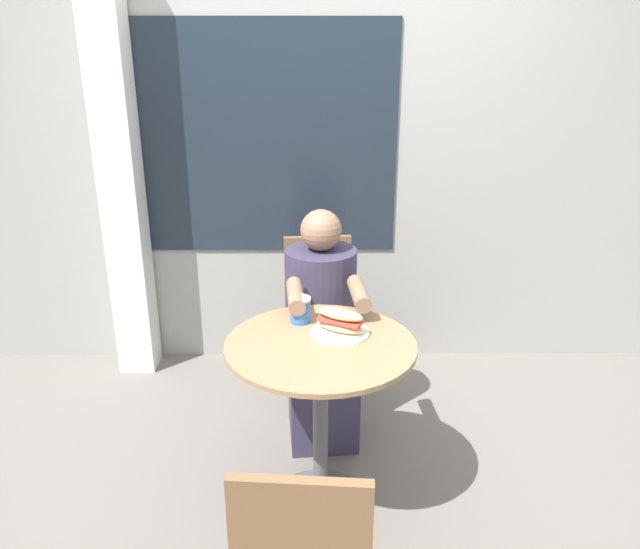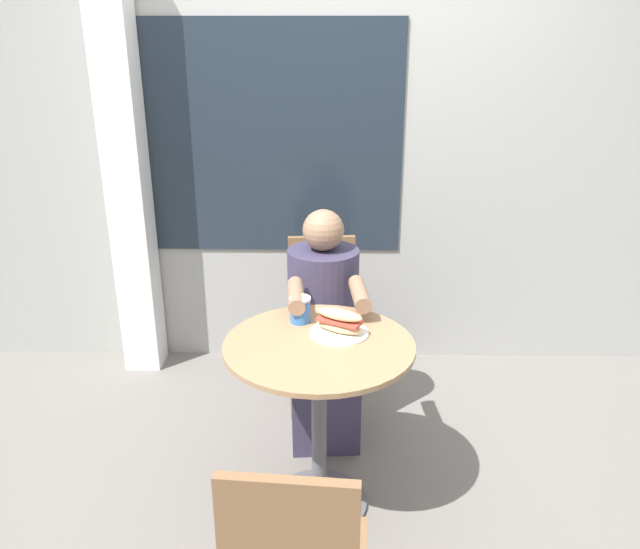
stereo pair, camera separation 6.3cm
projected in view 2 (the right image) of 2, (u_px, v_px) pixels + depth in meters
The scene contains 8 objects.
ground_plane at pixel (319, 503), 2.62m from camera, with size 8.00×8.00×0.00m, color slate.
storefront_wall at pixel (323, 123), 3.40m from camera, with size 8.00×0.09×2.80m.
lattice_pillar at pixel (126, 164), 3.33m from camera, with size 0.20×0.20×2.40m.
cafe_table at pixel (319, 389), 2.42m from camera, with size 0.73×0.73×0.75m.
diner_chair at pixel (323, 305), 3.27m from camera, with size 0.41×0.41×0.87m.
seated_diner at pixel (324, 341), 2.95m from camera, with size 0.37×0.61×1.12m.
sandwich_on_plate at pixel (339, 324), 2.41m from camera, with size 0.23×0.23×0.10m.
drink_cup at pixel (300, 309), 2.51m from camera, with size 0.09×0.09×0.11m.
Camera 2 is at (0.04, -2.11, 1.83)m, focal length 35.00 mm.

